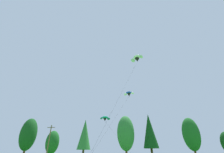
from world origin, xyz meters
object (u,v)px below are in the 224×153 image
object	(u,v)px
utility_pole	(49,142)
parafoil_kite_high_blue_white	(129,94)
parafoil_kite_far_white	(137,58)
parafoil_kite_mid_teal	(105,118)

from	to	relation	value
utility_pole	parafoil_kite_high_blue_white	size ratio (longest dim) A/B	0.48
parafoil_kite_high_blue_white	parafoil_kite_far_white	world-z (taller)	parafoil_kite_far_white
parafoil_kite_mid_teal	parafoil_kite_far_white	distance (m)	18.23
parafoil_kite_high_blue_white	parafoil_kite_mid_teal	world-z (taller)	parafoil_kite_high_blue_white
utility_pole	parafoil_kite_far_white	world-z (taller)	parafoil_kite_far_white
parafoil_kite_far_white	utility_pole	bearing A→B (deg)	156.30
parafoil_kite_high_blue_white	parafoil_kite_far_white	bearing A→B (deg)	-71.43
parafoil_kite_high_blue_white	parafoil_kite_mid_teal	bearing A→B (deg)	154.21
parafoil_kite_high_blue_white	utility_pole	bearing A→B (deg)	170.31
parafoil_kite_mid_teal	parafoil_kite_far_white	world-z (taller)	parafoil_kite_far_white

